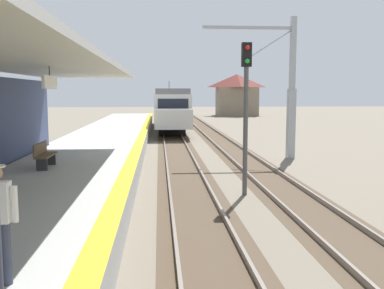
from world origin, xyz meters
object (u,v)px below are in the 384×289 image
at_px(approaching_train, 170,107).
at_px(platform_bench, 44,154).
at_px(catenary_pylon_far_side, 286,91).
at_px(distant_trackside_house, 237,94).
at_px(rail_signal_post, 246,103).

xyz_separation_m(approaching_train, platform_bench, (-5.14, -26.11, -0.80)).
relative_size(catenary_pylon_far_side, distant_trackside_house, 1.14).
relative_size(approaching_train, distant_trackside_house, 2.97).
bearing_deg(platform_bench, catenary_pylon_far_side, 33.94).
xyz_separation_m(rail_signal_post, distant_trackside_house, (9.11, 52.08, 0.14)).
height_order(rail_signal_post, platform_bench, rail_signal_post).
bearing_deg(approaching_train, rail_signal_post, -86.04).
bearing_deg(catenary_pylon_far_side, distant_trackside_house, 83.14).
bearing_deg(catenary_pylon_far_side, rail_signal_post, -115.12).
bearing_deg(platform_bench, approaching_train, 78.86).
xyz_separation_m(rail_signal_post, platform_bench, (-7.01, 0.88, -1.82)).
relative_size(approaching_train, rail_signal_post, 3.77).
distance_m(rail_signal_post, catenary_pylon_far_side, 9.04).
relative_size(catenary_pylon_far_side, platform_bench, 4.69).
distance_m(catenary_pylon_far_side, distant_trackside_house, 44.23).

